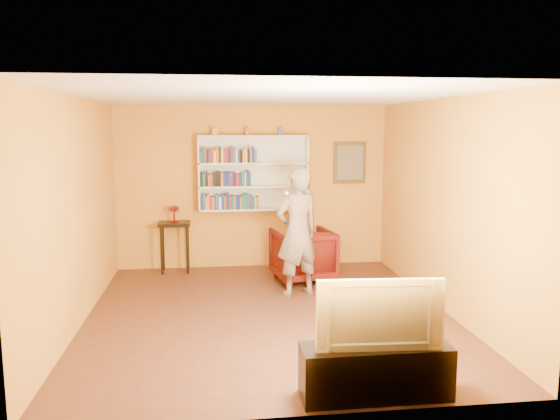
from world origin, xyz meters
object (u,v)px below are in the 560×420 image
Objects in this scene: person at (297,232)px; television at (377,311)px; armchair at (303,255)px; tv_cabinet at (375,371)px; ruby_lustre at (174,210)px; bookshelf at (253,173)px; console_table at (175,231)px.

television is at bearing 72.72° from person.
television is at bearing 80.89° from armchair.
armchair is 0.68× the size of tv_cabinet.
tv_cabinet is (0.02, -3.73, -0.17)m from armchair.
tv_cabinet is at bearing -66.08° from ruby_lustre.
bookshelf is 4.78m from television.
bookshelf is at bearing 98.58° from tv_cabinet.
person reaches higher than television.
person is 3.10m from tv_cabinet.
bookshelf is 4.91m from tv_cabinet.
ruby_lustre reaches higher than tv_cabinet.
ruby_lustre is at bearing 113.92° from tv_cabinet.
television is at bearing 0.00° from tv_cabinet.
tv_cabinet is at bearing -66.08° from console_table.
bookshelf reaches higher than television.
tv_cabinet is at bearing 80.89° from armchair.
person reaches higher than armchair.
person is at bearing 94.05° from tv_cabinet.
bookshelf reaches higher than ruby_lustre.
person is at bearing -39.71° from console_table.
armchair is 3.73m from tv_cabinet.
ruby_lustre reaches higher than armchair.
tv_cabinet is 1.21× the size of television.
television is (0.70, -4.66, -0.82)m from bookshelf.
tv_cabinet is (0.21, -3.02, -0.66)m from person.
console_table is 4.94m from tv_cabinet.
television is (2.00, -4.50, 0.09)m from console_table.
television is at bearing -81.42° from bookshelf.
ruby_lustre is 0.15× the size of person.
television reaches higher than armchair.
console_table is 2.14m from armchair.
console_table is 0.63× the size of tv_cabinet.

